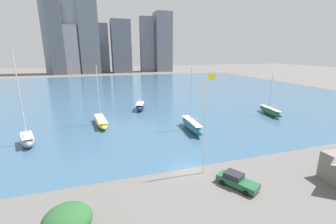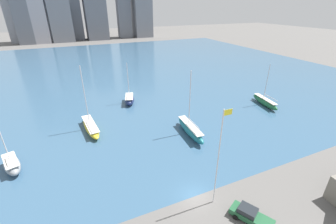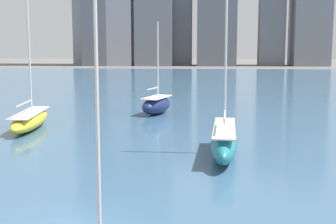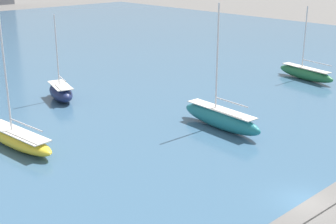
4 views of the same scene
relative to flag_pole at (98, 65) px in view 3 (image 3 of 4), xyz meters
name	(u,v)px [view 3 (image 3 of 4)]	position (x,y,z in m)	size (l,w,h in m)	color
harbor_water	(172,88)	(-1.81, 71.82, -7.43)	(180.00, 140.00, 0.00)	#385B7A
flag_pole	(98,65)	(0.00, 0.00, 0.00)	(1.24, 0.14, 13.86)	silver
sailboat_teal	(224,141)	(5.56, 16.59, -6.25)	(2.50, 10.96, 13.22)	#1E757F
sailboat_yellow	(30,120)	(-12.82, 26.55, -6.51)	(3.42, 11.01, 13.75)	yellow
sailboat_navy	(156,105)	(-1.50, 37.49, -6.34)	(4.19, 7.01, 10.83)	#19234C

